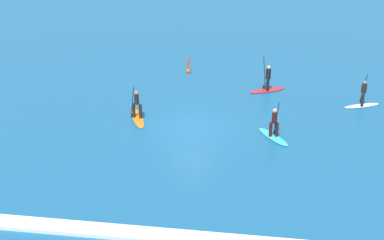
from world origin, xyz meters
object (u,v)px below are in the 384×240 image
at_px(surfer_on_orange_board, 137,111).
at_px(surfer_on_red_board, 268,84).
at_px(surfer_on_white_board, 363,98).
at_px(marker_buoy, 188,69).
at_px(surfer_on_teal_board, 274,131).

relative_size(surfer_on_orange_board, surfer_on_red_board, 1.17).
bearing_deg(surfer_on_white_board, surfer_on_red_board, 139.48).
distance_m(surfer_on_white_board, marker_buoy, 12.78).
xyz_separation_m(surfer_on_teal_board, surfer_on_red_board, (-0.48, 7.10, 0.07)).
xyz_separation_m(surfer_on_red_board, marker_buoy, (-5.86, 2.79, -0.28)).
height_order(surfer_on_white_board, surfer_on_red_board, surfer_on_red_board).
height_order(surfer_on_orange_board, marker_buoy, surfer_on_orange_board).
relative_size(surfer_on_orange_board, surfer_on_teal_board, 1.23).
height_order(surfer_on_teal_board, surfer_on_red_board, surfer_on_red_board).
bearing_deg(surfer_on_teal_board, surfer_on_white_board, -83.30).
height_order(surfer_on_red_board, marker_buoy, surfer_on_red_board).
distance_m(surfer_on_orange_board, surfer_on_teal_board, 8.39).
relative_size(surfer_on_orange_board, surfer_on_white_board, 1.25).
distance_m(surfer_on_orange_board, surfer_on_white_board, 14.37).
distance_m(surfer_on_orange_board, surfer_on_red_board, 9.62).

